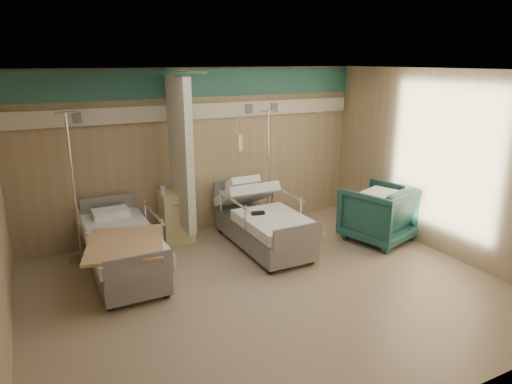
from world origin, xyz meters
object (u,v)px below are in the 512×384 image
bed_right (263,229)px  visitor_armchair (379,214)px  bed_left (123,254)px  iv_stand_left (79,233)px  bedside_cabinet (176,216)px  iv_stand_right (267,204)px

bed_right → visitor_armchair: size_ratio=2.10×
bed_left → iv_stand_left: iv_stand_left is taller
bedside_cabinet → iv_stand_left: bearing=-174.6°
bed_right → iv_stand_left: size_ratio=0.97×
visitor_armchair → iv_stand_left: bearing=-33.2°
iv_stand_right → visitor_armchair: bearing=-45.6°
bed_left → iv_stand_left: 0.91m
iv_stand_right → bed_left: bearing=-164.0°
bed_right → visitor_armchair: 1.95m
bed_right → bedside_cabinet: bearing=142.0°
bed_left → visitor_armchair: size_ratio=2.10×
bed_right → iv_stand_right: iv_stand_right is taller
bed_left → bedside_cabinet: bedside_cabinet is taller
visitor_armchair → iv_stand_left: (-4.53, 1.36, -0.01)m
iv_stand_right → iv_stand_left: 3.18m
iv_stand_right → iv_stand_left: iv_stand_left is taller
bed_right → bedside_cabinet: size_ratio=2.54×
bed_right → iv_stand_right: 0.93m
visitor_armchair → bed_right: bearing=-34.5°
visitor_armchair → iv_stand_right: 1.93m
bed_right → visitor_armchair: bearing=-18.0°
visitor_armchair → iv_stand_right: size_ratio=0.49×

